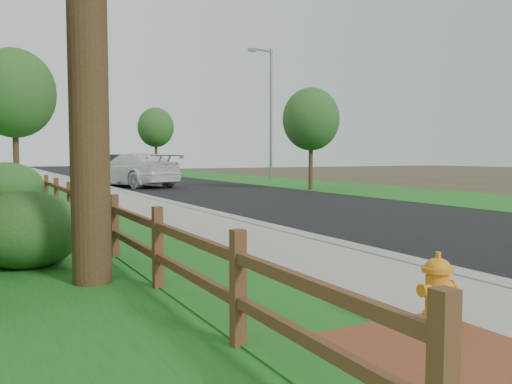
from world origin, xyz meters
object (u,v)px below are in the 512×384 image
white_suv (133,170)px  dark_car_mid (146,167)px  streetlight (269,106)px  fire_hydrant (438,292)px  ranch_fence (100,216)px

white_suv → dark_car_mid: 12.77m
white_suv → dark_car_mid: (4.16, 12.08, -0.11)m
dark_car_mid → streetlight: streetlight is taller
dark_car_mid → streetlight: bearing=142.3°
fire_hydrant → dark_car_mid: bearing=78.1°
ranch_fence → streetlight: size_ratio=1.94×
fire_hydrant → streetlight: streetlight is taller
ranch_fence → fire_hydrant: (1.90, -6.54, -0.18)m
dark_car_mid → white_suv: bearing=92.5°
dark_car_mid → streetlight: 11.83m
ranch_fence → white_suv: white_suv is taller
white_suv → dark_car_mid: bearing=-128.0°
white_suv → ranch_fence: bearing=54.4°
ranch_fence → white_suv: 19.60m
ranch_fence → fire_hydrant: 6.82m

